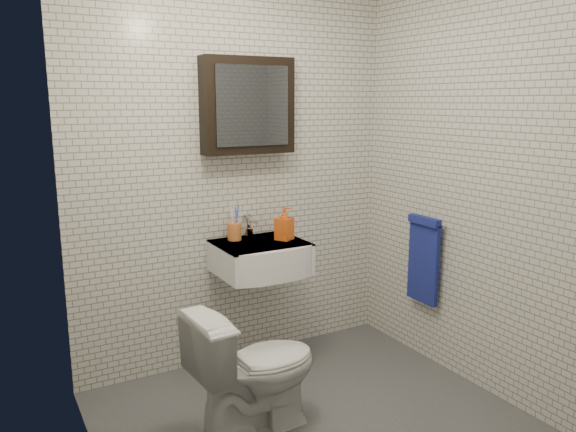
{
  "coord_description": "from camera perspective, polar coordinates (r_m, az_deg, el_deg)",
  "views": [
    {
      "loc": [
        -1.49,
        -2.32,
        1.73
      ],
      "look_at": [
        0.07,
        0.45,
        1.08
      ],
      "focal_mm": 35.0,
      "sensor_mm": 36.0,
      "label": 1
    }
  ],
  "objects": [
    {
      "name": "toilet",
      "position": [
        3.06,
        -3.4,
        -15.2
      ],
      "size": [
        0.72,
        0.44,
        0.7
      ],
      "primitive_type": "imported",
      "rotation": [
        0.0,
        0.0,
        1.65
      ],
      "color": "white",
      "rests_on": "ground"
    },
    {
      "name": "soap_bottle",
      "position": [
        3.6,
        -0.38,
        -0.77
      ],
      "size": [
        0.13,
        0.13,
        0.21
      ],
      "primitive_type": "imported",
      "rotation": [
        0.0,
        0.0,
        0.49
      ],
      "color": "orange",
      "rests_on": "washbasin"
    },
    {
      "name": "mirror_cabinet",
      "position": [
        3.6,
        -4.1,
        11.11
      ],
      "size": [
        0.6,
        0.15,
        0.6
      ],
      "color": "black",
      "rests_on": "room_shell"
    },
    {
      "name": "towel_rail",
      "position": [
        3.82,
        13.62,
        -3.98
      ],
      "size": [
        0.09,
        0.3,
        0.58
      ],
      "color": "silver",
      "rests_on": "room_shell"
    },
    {
      "name": "washbasin",
      "position": [
        3.56,
        -2.54,
        -4.27
      ],
      "size": [
        0.55,
        0.5,
        0.2
      ],
      "color": "white",
      "rests_on": "room_shell"
    },
    {
      "name": "ground",
      "position": [
        3.26,
        2.99,
        -20.39
      ],
      "size": [
        2.2,
        2.0,
        0.01
      ],
      "primitive_type": "cube",
      "color": "#474A4E",
      "rests_on": "ground"
    },
    {
      "name": "room_shell",
      "position": [
        2.77,
        3.31,
        6.15
      ],
      "size": [
        2.22,
        2.02,
        2.51
      ],
      "color": "silver",
      "rests_on": "ground"
    },
    {
      "name": "faucet",
      "position": [
        3.69,
        -3.95,
        -1.13
      ],
      "size": [
        0.06,
        0.2,
        0.15
      ],
      "color": "silver",
      "rests_on": "washbasin"
    },
    {
      "name": "toothbrush_cup",
      "position": [
        3.63,
        -5.47,
        -1.48
      ],
      "size": [
        0.11,
        0.11,
        0.24
      ],
      "rotation": [
        0.0,
        0.0,
        0.34
      ],
      "color": "#CE7133",
      "rests_on": "washbasin"
    }
  ]
}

